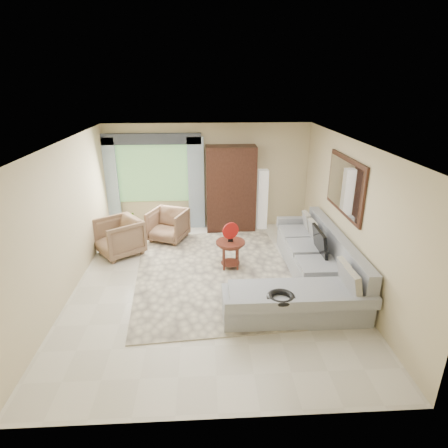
{
  "coord_description": "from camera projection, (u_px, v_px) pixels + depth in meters",
  "views": [
    {
      "loc": [
        -0.11,
        -6.13,
        3.57
      ],
      "look_at": [
        0.25,
        0.35,
        1.05
      ],
      "focal_mm": 30.0,
      "sensor_mm": 36.0,
      "label": 1
    }
  ],
  "objects": [
    {
      "name": "coffee_table",
      "position": [
        230.0,
        254.0,
        7.47
      ],
      "size": [
        0.58,
        0.58,
        0.58
      ],
      "rotation": [
        0.0,
        0.0,
        0.18
      ],
      "color": "#441A12",
      "rests_on": "ground"
    },
    {
      "name": "sectional_sofa",
      "position": [
        309.0,
        272.0,
        6.82
      ],
      "size": [
        2.3,
        3.46,
        0.9
      ],
      "color": "#9FA2A8",
      "rests_on": "ground"
    },
    {
      "name": "armoire",
      "position": [
        231.0,
        189.0,
        9.18
      ],
      "size": [
        1.2,
        0.55,
        2.1
      ],
      "primitive_type": "cube",
      "color": "black",
      "rests_on": "ground"
    },
    {
      "name": "curtain_left",
      "position": [
        110.0,
        185.0,
        9.14
      ],
      "size": [
        0.4,
        0.08,
        2.3
      ],
      "primitive_type": "cube",
      "color": "#9EB7CC",
      "rests_on": "ground"
    },
    {
      "name": "window",
      "position": [
        153.0,
        174.0,
        9.19
      ],
      "size": [
        1.8,
        0.04,
        1.4
      ],
      "primitive_type": "cube",
      "color": "#669E59",
      "rests_on": "wall_back"
    },
    {
      "name": "armchair_right",
      "position": [
        168.0,
        225.0,
        8.77
      ],
      "size": [
        1.04,
        1.05,
        0.74
      ],
      "primitive_type": "imported",
      "rotation": [
        0.0,
        0.0,
        -0.38
      ],
      "color": "#88604A",
      "rests_on": "ground"
    },
    {
      "name": "armchair_left",
      "position": [
        119.0,
        237.0,
        8.04
      ],
      "size": [
        1.21,
        1.21,
        0.8
      ],
      "primitive_type": "imported",
      "rotation": [
        0.0,
        0.0,
        -0.94
      ],
      "color": "brown",
      "rests_on": "ground"
    },
    {
      "name": "red_disc",
      "position": [
        231.0,
        231.0,
        7.29
      ],
      "size": [
        0.33,
        0.15,
        0.34
      ],
      "primitive_type": "cylinder",
      "rotation": [
        1.57,
        0.0,
        0.37
      ],
      "color": "#A61410",
      "rests_on": "coffee_table"
    },
    {
      "name": "curtain_right",
      "position": [
        196.0,
        184.0,
        9.25
      ],
      "size": [
        0.4,
        0.08,
        2.3
      ],
      "primitive_type": "cube",
      "color": "#9EB7CC",
      "rests_on": "ground"
    },
    {
      "name": "tv_screen",
      "position": [
        320.0,
        241.0,
        7.03
      ],
      "size": [
        0.14,
        0.74,
        0.48
      ],
      "primitive_type": "cube",
      "rotation": [
        0.0,
        -0.17,
        0.0
      ],
      "color": "black",
      "rests_on": "sectional_sofa"
    },
    {
      "name": "ground",
      "position": [
        212.0,
        283.0,
        7.0
      ],
      "size": [
        6.0,
        6.0,
        0.0
      ],
      "primitive_type": "plane",
      "color": "silver",
      "rests_on": "ground"
    },
    {
      "name": "garden_hose",
      "position": [
        281.0,
        297.0,
        5.55
      ],
      "size": [
        0.43,
        0.43,
        0.09
      ],
      "primitive_type": "torus",
      "color": "black",
      "rests_on": "sectional_sofa"
    },
    {
      "name": "wall_mirror",
      "position": [
        345.0,
        186.0,
        6.82
      ],
      "size": [
        0.05,
        1.7,
        1.05
      ],
      "color": "black",
      "rests_on": "wall_right"
    },
    {
      "name": "floor_lamp",
      "position": [
        262.0,
        199.0,
        9.39
      ],
      "size": [
        0.24,
        0.24,
        1.5
      ],
      "primitive_type": "cube",
      "color": "silver",
      "rests_on": "ground"
    },
    {
      "name": "valance",
      "position": [
        150.0,
        139.0,
        8.81
      ],
      "size": [
        2.4,
        0.12,
        0.26
      ],
      "primitive_type": "cube",
      "color": "#1E232D",
      "rests_on": "wall_back"
    },
    {
      "name": "potted_plant",
      "position": [
        130.0,
        221.0,
        9.19
      ],
      "size": [
        0.68,
        0.65,
        0.6
      ],
      "primitive_type": "imported",
      "rotation": [
        0.0,
        0.0,
        -0.43
      ],
      "color": "#999999",
      "rests_on": "ground"
    },
    {
      "name": "area_rug",
      "position": [
        214.0,
        272.0,
        7.37
      ],
      "size": [
        3.3,
        4.22,
        0.02
      ],
      "primitive_type": "cube",
      "rotation": [
        0.0,
        0.0,
        0.08
      ],
      "color": "beige",
      "rests_on": "ground"
    }
  ]
}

